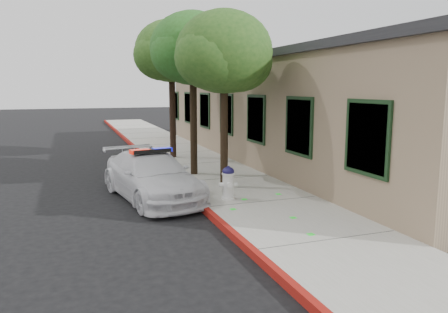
% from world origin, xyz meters
% --- Properties ---
extents(ground, '(120.00, 120.00, 0.00)m').
position_xyz_m(ground, '(0.00, 0.00, 0.00)').
color(ground, black).
rests_on(ground, ground).
extents(sidewalk, '(3.20, 60.00, 0.15)m').
position_xyz_m(sidewalk, '(1.60, 3.00, 0.07)').
color(sidewalk, gray).
rests_on(sidewalk, ground).
extents(red_curb, '(0.14, 60.00, 0.16)m').
position_xyz_m(red_curb, '(0.06, 3.00, 0.08)').
color(red_curb, '#9E1A11').
rests_on(red_curb, ground).
extents(clapboard_building, '(7.30, 20.89, 4.24)m').
position_xyz_m(clapboard_building, '(6.69, 9.00, 2.13)').
color(clapboard_building, '#8D795C').
rests_on(clapboard_building, ground).
extents(police_car, '(2.55, 4.65, 1.40)m').
position_xyz_m(police_car, '(-0.90, 4.81, 0.64)').
color(police_car, silver).
rests_on(police_car, ground).
extents(fire_hydrant, '(0.50, 0.44, 0.87)m').
position_xyz_m(fire_hydrant, '(0.87, 3.53, 0.59)').
color(fire_hydrant, silver).
rests_on(fire_hydrant, sidewalk).
extents(street_tree_near, '(2.97, 2.76, 5.06)m').
position_xyz_m(street_tree_near, '(1.27, 4.95, 3.92)').
color(street_tree_near, black).
rests_on(street_tree_near, sidewalk).
extents(street_tree_mid, '(2.87, 2.84, 5.33)m').
position_xyz_m(street_tree_mid, '(0.95, 7.10, 4.17)').
color(street_tree_mid, black).
rests_on(street_tree_mid, sidewalk).
extents(street_tree_far, '(3.23, 2.97, 5.61)m').
position_xyz_m(street_tree_far, '(1.12, 10.78, 4.37)').
color(street_tree_far, black).
rests_on(street_tree_far, sidewalk).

